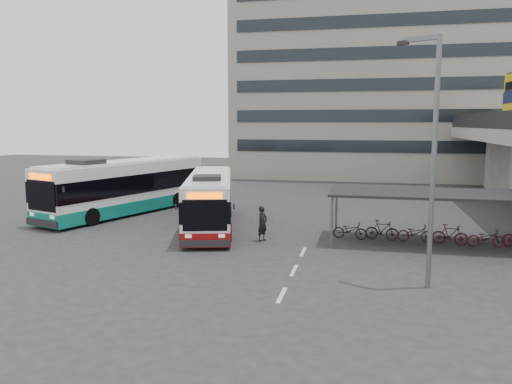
% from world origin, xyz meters
% --- Properties ---
extents(ground, '(120.00, 120.00, 0.00)m').
position_xyz_m(ground, '(0.00, 0.00, 0.00)').
color(ground, '#28282B').
rests_on(ground, ground).
extents(bike_shelter, '(10.00, 4.00, 2.54)m').
position_xyz_m(bike_shelter, '(8.47, 3.00, 1.44)').
color(bike_shelter, '#595B60').
rests_on(bike_shelter, ground).
extents(office_block, '(30.00, 15.00, 25.00)m').
position_xyz_m(office_block, '(6.00, 36.00, 12.50)').
color(office_block, gray).
rests_on(office_block, ground).
extents(road_markings, '(0.15, 7.60, 0.01)m').
position_xyz_m(road_markings, '(2.50, -3.00, 0.01)').
color(road_markings, beige).
rests_on(road_markings, ground).
extents(bus_main, '(5.18, 11.19, 3.24)m').
position_xyz_m(bus_main, '(-3.37, 4.38, 1.50)').
color(bus_main, white).
rests_on(bus_main, ground).
extents(bus_teal, '(6.64, 12.81, 3.73)m').
position_xyz_m(bus_teal, '(-10.05, 7.41, 1.73)').
color(bus_teal, white).
rests_on(bus_teal, ground).
extents(pedestrian, '(0.67, 0.76, 1.76)m').
position_xyz_m(pedestrian, '(0.23, 1.70, 0.88)').
color(pedestrian, black).
rests_on(pedestrian, ground).
extents(lamp_post, '(1.46, 0.80, 8.86)m').
position_xyz_m(lamp_post, '(7.39, -4.01, 5.05)').
color(lamp_post, '#595B60').
rests_on(lamp_post, ground).
extents(sign_totem_mid, '(0.53, 0.19, 2.43)m').
position_xyz_m(sign_totem_mid, '(-14.00, 3.78, 1.26)').
color(sign_totem_mid, '#9C1609').
rests_on(sign_totem_mid, ground).
extents(sign_totem_north, '(0.54, 0.20, 2.49)m').
position_xyz_m(sign_totem_north, '(-13.14, 8.18, 1.28)').
color(sign_totem_north, '#9C1609').
rests_on(sign_totem_north, ground).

